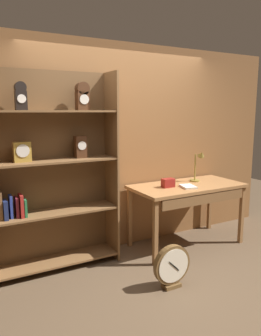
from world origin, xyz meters
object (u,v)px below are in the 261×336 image
(workbench, at_px, (188,192))
(toolbox_small, at_px, (168,183))
(desk_lamp, at_px, (198,165))
(round_clock_large, at_px, (172,266))
(bookshelf, at_px, (52,173))
(open_repair_manual, at_px, (188,187))

(workbench, height_order, toolbox_small, toolbox_small)
(workbench, xyz_separation_m, desk_lamp, (0.25, 0.12, 0.32))
(round_clock_large, bearing_deg, desk_lamp, 40.18)
(toolbox_small, bearing_deg, desk_lamp, 8.92)
(bookshelf, height_order, desk_lamp, bookshelf)
(bookshelf, relative_size, round_clock_large, 4.92)
(desk_lamp, height_order, toolbox_small, desk_lamp)
(bookshelf, xyz_separation_m, workbench, (1.71, -0.24, -0.36))
(desk_lamp, distance_m, open_repair_manual, 0.47)
(workbench, bearing_deg, desk_lamp, 25.76)
(desk_lamp, xyz_separation_m, open_repair_manual, (-0.35, -0.22, -0.22))
(bookshelf, height_order, workbench, bookshelf)
(bookshelf, bearing_deg, desk_lamp, -3.35)
(bookshelf, height_order, round_clock_large, bookshelf)
(toolbox_small, xyz_separation_m, open_repair_manual, (0.21, -0.14, -0.04))
(workbench, height_order, open_repair_manual, open_repair_manual)
(workbench, bearing_deg, toolbox_small, 173.22)
(toolbox_small, relative_size, round_clock_large, 0.35)
(bookshelf, relative_size, toolbox_small, 13.99)
(open_repair_manual, relative_size, round_clock_large, 0.49)
(round_clock_large, bearing_deg, toolbox_small, 58.02)
(bookshelf, bearing_deg, workbench, -7.91)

